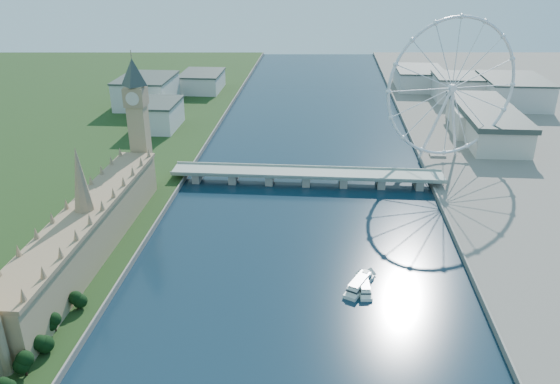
# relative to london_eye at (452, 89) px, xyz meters

# --- Properties ---
(parliament_range) EXTENTS (24.00, 200.00, 70.00)m
(parliament_range) POSITION_rel_london_eye_xyz_m (-247.98, -185.08, -49.04)
(parliament_range) COLOR tan
(parliament_range) RESTS_ON ground
(big_ben) EXTENTS (20.02, 20.02, 110.00)m
(big_ben) POSITION_rel_london_eye_xyz_m (-247.98, -77.08, -0.95)
(big_ben) COLOR tan
(big_ben) RESTS_ON ground
(westminster_bridge) EXTENTS (220.00, 22.00, 9.50)m
(westminster_bridge) POSITION_rel_london_eye_xyz_m (-119.98, -55.08, -60.89)
(westminster_bridge) COLOR gray
(westminster_bridge) RESTS_ON ground
(london_eye) EXTENTS (113.60, 39.12, 124.30)m
(london_eye) POSITION_rel_london_eye_xyz_m (0.00, 0.00, 0.00)
(london_eye) COLOR silver
(london_eye) RESTS_ON ground
(county_hall) EXTENTS (54.00, 144.00, 35.00)m
(county_hall) POSITION_rel_london_eye_xyz_m (55.02, 74.92, -67.52)
(county_hall) COLOR beige
(county_hall) RESTS_ON ground
(city_skyline) EXTENTS (505.00, 280.00, 32.00)m
(city_skyline) POSITION_rel_london_eye_xyz_m (-80.75, 205.00, -50.56)
(city_skyline) COLOR beige
(city_skyline) RESTS_ON ground
(tour_boat_near) EXTENTS (8.98, 27.46, 5.94)m
(tour_boat_near) POSITION_rel_london_eye_xyz_m (-82.19, -206.02, -67.52)
(tour_boat_near) COLOR white
(tour_boat_near) RESTS_ON ground
(tour_boat_far) EXTENTS (20.69, 30.76, 6.75)m
(tour_boat_far) POSITION_rel_london_eye_xyz_m (-84.77, -205.13, -67.52)
(tour_boat_far) COLOR silver
(tour_boat_far) RESTS_ON ground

